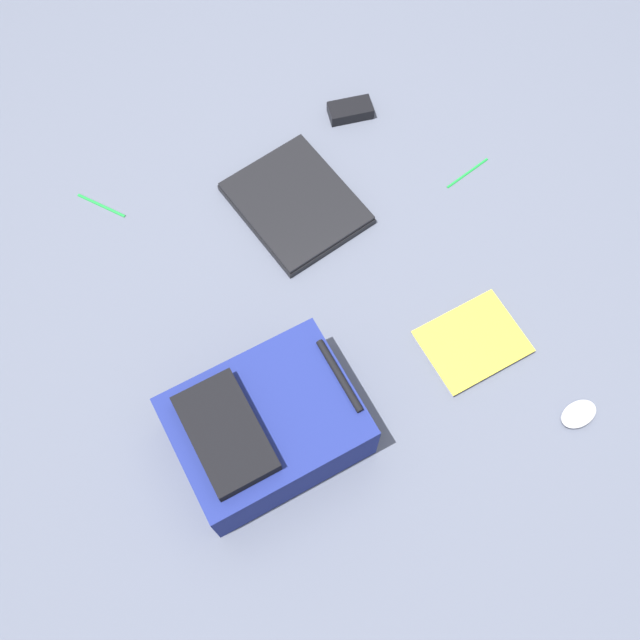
{
  "coord_description": "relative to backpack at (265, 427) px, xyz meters",
  "views": [
    {
      "loc": [
        0.73,
        -0.31,
        1.71
      ],
      "look_at": [
        0.04,
        -0.02,
        0.02
      ],
      "focal_mm": 41.96,
      "sensor_mm": 36.0,
      "label": 1
    }
  ],
  "objects": [
    {
      "name": "ground_plane",
      "position": [
        -0.27,
        0.25,
        -0.09
      ],
      "size": [
        3.68,
        3.68,
        0.0
      ],
      "primitive_type": "plane",
      "color": "#4C5160"
    },
    {
      "name": "backpack",
      "position": [
        0.0,
        0.0,
        0.0
      ],
      "size": [
        0.35,
        0.43,
        0.21
      ],
      "color": "navy",
      "rests_on": "ground_plane"
    },
    {
      "name": "laptop",
      "position": [
        -0.56,
        0.3,
        -0.07
      ],
      "size": [
        0.39,
        0.35,
        0.03
      ],
      "color": "black",
      "rests_on": "ground_plane"
    },
    {
      "name": "book_red",
      "position": [
        -0.03,
        0.55,
        -0.08
      ],
      "size": [
        0.22,
        0.26,
        0.02
      ],
      "color": "silver",
      "rests_on": "ground_plane"
    },
    {
      "name": "computer_mouse",
      "position": [
        0.23,
        0.7,
        -0.07
      ],
      "size": [
        0.07,
        0.1,
        0.03
      ],
      "primitive_type": "ellipsoid",
      "rotation": [
        0.0,
        0.0,
        0.15
      ],
      "color": "silver",
      "rests_on": "ground_plane"
    },
    {
      "name": "power_brick",
      "position": [
        -0.79,
        0.55,
        -0.07
      ],
      "size": [
        0.08,
        0.13,
        0.04
      ],
      "primitive_type": "cube",
      "rotation": [
        0.0,
        0.0,
        -0.15
      ],
      "color": "black",
      "rests_on": "ground_plane"
    },
    {
      "name": "pen_black",
      "position": [
        -0.48,
        0.77,
        -0.09
      ],
      "size": [
        0.05,
        0.15,
        0.01
      ],
      "primitive_type": "cylinder",
      "rotation": [
        1.57,
        0.0,
        0.29
      ],
      "color": "#198C33",
      "rests_on": "ground_plane"
    },
    {
      "name": "pen_blue",
      "position": [
        -0.76,
        -0.19,
        -0.09
      ],
      "size": [
        0.12,
        0.1,
        0.01
      ],
      "primitive_type": "cylinder",
      "rotation": [
        1.57,
        0.0,
        5.42
      ],
      "color": "#198C33",
      "rests_on": "ground_plane"
    }
  ]
}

